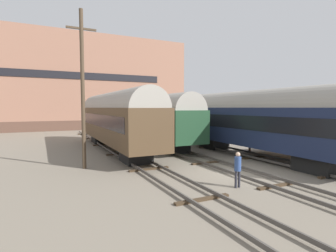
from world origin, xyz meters
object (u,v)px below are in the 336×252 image
(train_car_green, at_px, (150,117))
(bench, at_px, (290,137))
(train_car_navy, at_px, (255,119))
(person_worker, at_px, (238,166))
(utility_pole, at_px, (83,88))
(train_car_brown, at_px, (114,117))

(train_car_green, bearing_deg, bench, -56.15)
(train_car_green, xyz_separation_m, bench, (7.53, -11.23, -1.35))
(train_car_green, bearing_deg, train_car_navy, -66.99)
(train_car_navy, relative_size, bench, 11.53)
(person_worker, bearing_deg, bench, 26.39)
(bench, bearing_deg, person_worker, -153.61)
(train_car_green, height_order, train_car_navy, train_car_navy)
(bench, xyz_separation_m, person_worker, (-9.46, -4.69, -0.49))
(person_worker, relative_size, utility_pole, 0.18)
(train_car_brown, bearing_deg, utility_pole, -119.99)
(train_car_brown, bearing_deg, person_worker, -79.55)
(train_car_brown, bearing_deg, train_car_navy, -42.48)
(train_car_green, distance_m, utility_pole, 11.90)
(train_car_brown, xyz_separation_m, bench, (11.97, -8.90, -1.46))
(bench, bearing_deg, train_car_navy, 165.99)
(bench, distance_m, person_worker, 10.57)
(train_car_brown, height_order, person_worker, train_car_brown)
(train_car_navy, bearing_deg, train_car_brown, 137.52)
(train_car_navy, relative_size, person_worker, 9.24)
(train_car_navy, bearing_deg, utility_pole, 171.11)
(train_car_brown, distance_m, person_worker, 13.96)
(train_car_navy, height_order, bench, train_car_navy)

